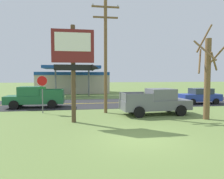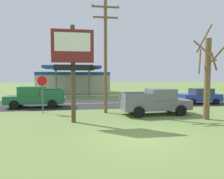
# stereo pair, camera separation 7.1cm
# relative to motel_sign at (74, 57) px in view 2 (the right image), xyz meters

# --- Properties ---
(ground_plane) EXTENTS (180.00, 180.00, 0.00)m
(ground_plane) POSITION_rel_motel_sign_xyz_m (3.03, -3.98, -4.09)
(ground_plane) COLOR olive
(road_asphalt) EXTENTS (140.00, 8.00, 0.02)m
(road_asphalt) POSITION_rel_motel_sign_xyz_m (3.03, 9.02, -4.08)
(road_asphalt) COLOR #2B2B2D
(road_asphalt) RESTS_ON ground
(road_centre_line) EXTENTS (126.00, 0.20, 0.01)m
(road_centre_line) POSITION_rel_motel_sign_xyz_m (3.03, 9.02, -4.07)
(road_centre_line) COLOR gold
(road_centre_line) RESTS_ON road_asphalt
(motel_sign) EXTENTS (2.85, 0.54, 6.07)m
(motel_sign) POSITION_rel_motel_sign_xyz_m (0.00, 0.00, 0.00)
(motel_sign) COLOR brown
(motel_sign) RESTS_ON ground
(stop_sign) EXTENTS (0.80, 0.08, 2.95)m
(stop_sign) POSITION_rel_motel_sign_xyz_m (-2.54, 3.80, -2.07)
(stop_sign) COLOR slate
(stop_sign) RESTS_ON ground
(utility_pole) EXTENTS (2.16, 0.26, 8.77)m
(utility_pole) POSITION_rel_motel_sign_xyz_m (2.38, 3.19, 0.63)
(utility_pole) COLOR brown
(utility_pole) RESTS_ON ground
(bare_tree) EXTENTS (2.04, 2.02, 6.48)m
(bare_tree) POSITION_rel_motel_sign_xyz_m (8.80, -0.38, -1.14)
(bare_tree) COLOR brown
(bare_tree) RESTS_ON ground
(gas_station) EXTENTS (12.00, 11.50, 4.40)m
(gas_station) POSITION_rel_motel_sign_xyz_m (-0.56, 23.70, -2.15)
(gas_station) COLOR beige
(gas_station) RESTS_ON ground
(pickup_grey_parked_on_lawn) EXTENTS (5.29, 2.43, 1.96)m
(pickup_grey_parked_on_lawn) POSITION_rel_motel_sign_xyz_m (6.05, 1.86, -3.13)
(pickup_grey_parked_on_lawn) COLOR slate
(pickup_grey_parked_on_lawn) RESTS_ON ground
(pickup_green_on_road) EXTENTS (5.20, 2.24, 1.96)m
(pickup_green_on_road) POSITION_rel_motel_sign_xyz_m (-3.77, 7.02, -3.13)
(pickup_green_on_road) COLOR #1E6038
(pickup_green_on_road) RESTS_ON ground
(car_blue_mid_lane) EXTENTS (4.20, 2.00, 1.64)m
(car_blue_mid_lane) POSITION_rel_motel_sign_xyz_m (12.96, 7.02, -3.26)
(car_blue_mid_lane) COLOR #233893
(car_blue_mid_lane) RESTS_ON ground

